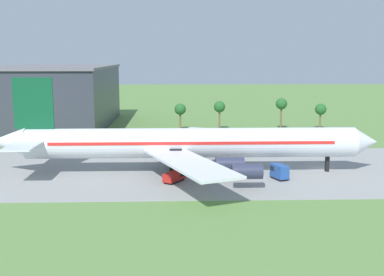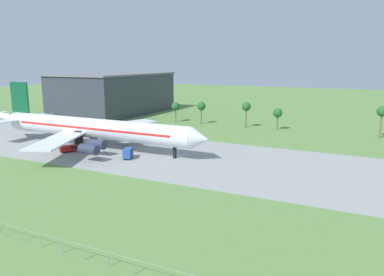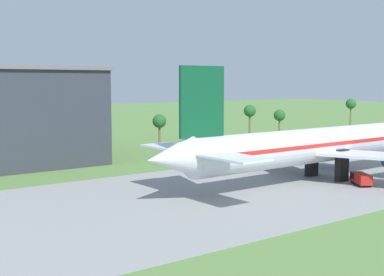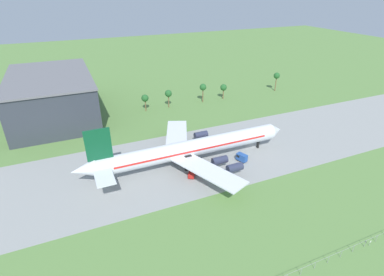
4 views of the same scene
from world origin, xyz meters
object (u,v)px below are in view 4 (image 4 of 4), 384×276
object	(u,v)px
baggage_tug	(242,157)
fuel_truck	(192,173)
no_stopping_sign	(370,243)
jet_airliner	(190,149)
terminal_building	(52,96)

from	to	relation	value
baggage_tug	fuel_truck	distance (m)	20.21
baggage_tug	no_stopping_sign	bearing A→B (deg)	-80.80
fuel_truck	no_stopping_sign	bearing A→B (deg)	-58.67
jet_airliner	baggage_tug	bearing A→B (deg)	-18.53
baggage_tug	jet_airliner	bearing A→B (deg)	161.47
baggage_tug	terminal_building	size ratio (longest dim) A/B	0.07
terminal_building	baggage_tug	bearing A→B (deg)	-50.41
terminal_building	no_stopping_sign	bearing A→B (deg)	-60.44
fuel_truck	terminal_building	xyz separation A→B (m)	(-40.33, 74.42, 9.05)
no_stopping_sign	baggage_tug	bearing A→B (deg)	99.20
jet_airliner	terminal_building	xyz separation A→B (m)	(-42.54, 67.14, 4.01)
no_stopping_sign	fuel_truck	bearing A→B (deg)	121.33
jet_airliner	fuel_truck	xyz separation A→B (m)	(-2.21, -7.28, -5.04)
no_stopping_sign	terminal_building	xyz separation A→B (m)	(-68.09, 120.04, 9.07)
jet_airliner	baggage_tug	size ratio (longest dim) A/B	18.15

